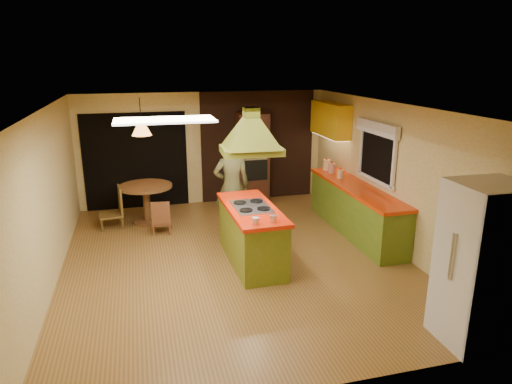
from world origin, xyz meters
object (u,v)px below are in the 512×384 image
object	(u,v)px
dining_table	(146,196)
refrigerator	(482,265)
kitchen_island	(252,234)
wall_oven	(253,159)
man	(232,187)
canister_large	(326,165)

from	to	relation	value
dining_table	refrigerator	bearing A→B (deg)	-54.86
kitchen_island	wall_oven	distance (m)	3.27
kitchen_island	dining_table	size ratio (longest dim) A/B	1.81
man	canister_large	xyz separation A→B (m)	(2.21, 0.79, 0.11)
man	canister_large	distance (m)	2.35
refrigerator	canister_large	world-z (taller)	refrigerator
man	canister_large	world-z (taller)	man
kitchen_island	man	world-z (taller)	man
kitchen_island	dining_table	bearing A→B (deg)	123.03
man	wall_oven	distance (m)	2.02
refrigerator	wall_oven	size ratio (longest dim) A/B	0.94
man	wall_oven	xyz separation A→B (m)	(0.86, 1.83, 0.10)
canister_large	refrigerator	bearing A→B (deg)	-91.99
canister_large	dining_table	bearing A→B (deg)	176.12
man	dining_table	bearing A→B (deg)	-31.05
wall_oven	dining_table	size ratio (longest dim) A/B	1.95
canister_large	wall_oven	bearing A→B (deg)	142.54
wall_oven	dining_table	world-z (taller)	wall_oven
refrigerator	dining_table	world-z (taller)	refrigerator
kitchen_island	dining_table	distance (m)	2.82
kitchen_island	refrigerator	bearing A→B (deg)	-55.16
refrigerator	man	bearing A→B (deg)	117.78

